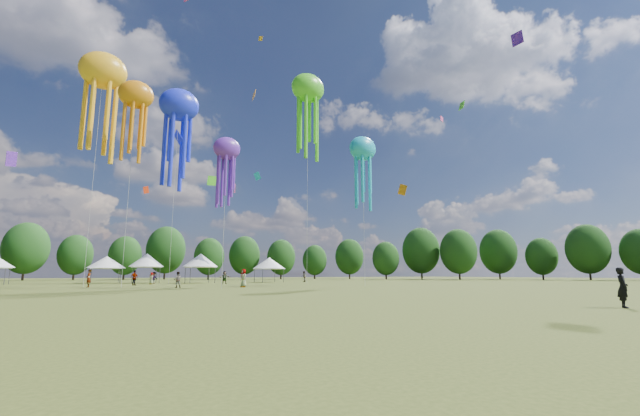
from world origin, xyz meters
TOP-DOWN VIEW (x-y plane):
  - ground at (0.00, 0.00)m, footprint 300.00×300.00m
  - observer_main at (6.58, -1.75)m, footprint 0.68×0.66m
  - spectator_near at (-4.21, 31.43)m, footprint 0.81×0.66m
  - spectators_far at (1.69, 43.66)m, footprint 31.90×21.91m
  - festival_tents at (-3.45, 54.37)m, footprint 41.53×12.30m
  - show_kites at (1.19, 40.67)m, footprint 33.10×23.56m
  - small_kites at (0.35, 42.24)m, footprint 72.52×65.14m
  - treeline at (-3.87, 62.51)m, footprint 201.57×95.24m

SIDE VIEW (x-z plane):
  - ground at x=0.00m, z-range 0.00..0.00m
  - spectator_near at x=-4.21m, z-range 0.00..1.53m
  - observer_main at x=6.58m, z-range 0.00..1.57m
  - spectators_far at x=1.69m, z-range -0.05..1.77m
  - festival_tents at x=-3.45m, z-range 0.98..5.30m
  - treeline at x=-3.87m, z-range -0.17..13.26m
  - show_kites at x=1.19m, z-range 6.04..38.33m
  - small_kites at x=0.35m, z-range 5.31..51.57m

